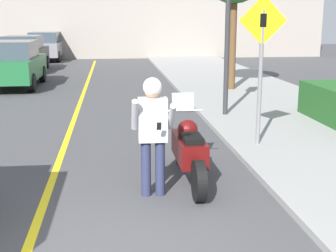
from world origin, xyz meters
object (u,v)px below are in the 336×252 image
at_px(parked_car_grey, 46,46).
at_px(traffic_light, 228,5).
at_px(motorcycle, 189,150).
at_px(person_biker, 153,125).
at_px(crossing_sign, 261,57).
at_px(parked_car_green, 13,64).
at_px(parked_car_black, 24,53).

bearing_deg(parked_car_grey, traffic_light, -68.86).
relative_size(motorcycle, person_biker, 1.34).
bearing_deg(parked_car_grey, crossing_sign, -71.77).
xyz_separation_m(crossing_sign, parked_car_green, (-6.33, 9.09, -0.92)).
height_order(crossing_sign, parked_car_grey, crossing_sign).
bearing_deg(parked_car_black, person_biker, -74.35).
relative_size(traffic_light, parked_car_black, 0.92).
xyz_separation_m(traffic_light, parked_car_green, (-6.38, 6.24, -1.94)).
bearing_deg(parked_car_black, traffic_light, -59.02).
distance_m(person_biker, parked_car_green, 12.01).
distance_m(motorcycle, person_biker, 0.99).
height_order(person_biker, parked_car_green, person_biker).
bearing_deg(person_biker, parked_car_black, 105.65).
relative_size(motorcycle, parked_car_grey, 0.54).
distance_m(motorcycle, traffic_light, 5.31).
bearing_deg(person_biker, parked_car_green, 109.98).
bearing_deg(parked_car_black, crossing_sign, -64.46).
relative_size(motorcycle, parked_car_black, 0.54).
bearing_deg(traffic_light, person_biker, -114.29).
bearing_deg(parked_car_green, parked_car_grey, 91.55).
bearing_deg(traffic_light, parked_car_black, 120.98).
distance_m(person_biker, traffic_light, 5.81).
bearing_deg(parked_car_green, parked_car_black, 95.82).
distance_m(person_biker, parked_car_black, 17.21).
relative_size(motorcycle, parked_car_green, 0.54).
height_order(person_biker, parked_car_black, person_biker).
height_order(motorcycle, parked_car_grey, parked_car_grey).
bearing_deg(traffic_light, motorcycle, -110.45).
bearing_deg(parked_car_grey, person_biker, -78.85).
relative_size(parked_car_black, parked_car_grey, 1.00).
distance_m(traffic_light, parked_car_grey, 18.62).
relative_size(person_biker, parked_car_green, 0.40).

